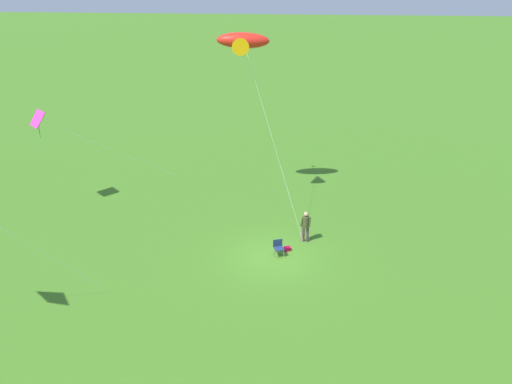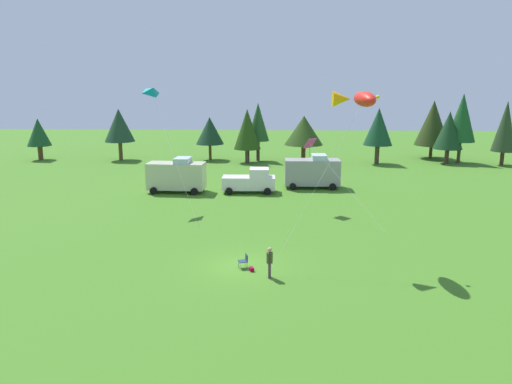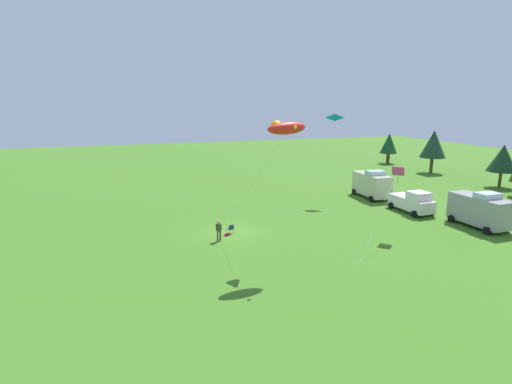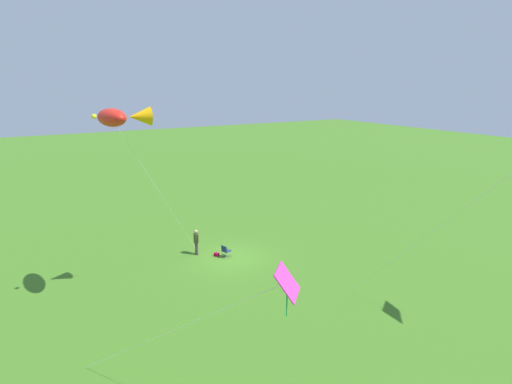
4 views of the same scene
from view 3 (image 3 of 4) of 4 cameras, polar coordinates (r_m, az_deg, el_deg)
ground_plane at (r=35.26m, az=-3.32°, el=-5.80°), size 160.00×160.00×0.00m
person_kite_flyer at (r=33.01m, az=-5.34°, el=-5.28°), size 0.37×0.55×1.74m
folding_chair at (r=34.84m, az=-3.65°, el=-5.20°), size 0.60×0.60×0.82m
backpack_on_grass at (r=34.45m, az=-4.18°, el=-6.08°), size 0.32×0.38×0.22m
van_camper_beige at (r=49.56m, az=16.20°, el=1.12°), size 5.51×2.84×3.34m
truck_white_pickup at (r=44.30m, az=21.44°, el=-1.34°), size 5.01×2.43×2.34m
van_motorhome_grey at (r=41.64m, az=29.34°, el=-2.20°), size 5.43×2.66×3.34m
kite_large_fish at (r=27.79m, az=4.14°, el=9.12°), size 6.41×5.05×9.95m
kite_delta_teal at (r=46.53m, az=11.20°, el=10.57°), size 5.42×7.96×10.11m
kite_diamond_rainbow at (r=35.52m, az=19.54°, el=2.54°), size 5.60×7.34×5.92m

